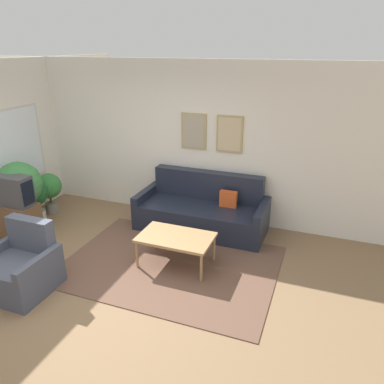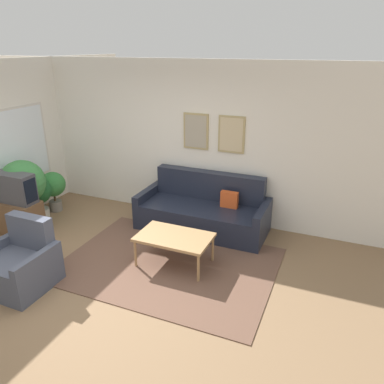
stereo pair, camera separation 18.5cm
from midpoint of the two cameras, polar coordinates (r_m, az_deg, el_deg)
name	(u,v)px [view 1 (the left image)]	position (r m, az deg, el deg)	size (l,w,h in m)	color
ground_plane	(98,287)	(5.12, -15.14, -13.84)	(16.00, 16.00, 0.00)	#846647
area_rug	(170,265)	(5.40, -4.32, -10.98)	(2.93, 2.11, 0.01)	brown
wall_back	(175,140)	(6.56, -3.49, 7.87)	(8.00, 0.09, 2.70)	white
couch	(203,211)	(6.26, 0.77, -2.94)	(2.14, 0.90, 0.91)	#1E2333
coffee_table	(176,239)	(5.21, -3.50, -7.10)	(1.02, 0.63, 0.44)	#A87F51
tv_stand	(16,220)	(6.67, -25.91, -3.90)	(0.72, 0.40, 0.56)	brown
tv	(11,190)	(6.48, -26.64, 0.25)	(0.69, 0.28, 0.48)	#424247
armchair	(20,269)	(5.28, -25.62, -10.49)	(0.82, 0.76, 0.87)	#474C5B
potted_plant_tall	(19,186)	(6.77, -25.59, 0.88)	(0.74, 0.74, 1.15)	#383D42
potted_plant_by_window	(49,188)	(7.27, -21.63, 0.55)	(0.45, 0.45, 0.75)	slate
potted_plant_small	(34,195)	(7.07, -23.66, -0.46)	(0.49, 0.49, 0.76)	beige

